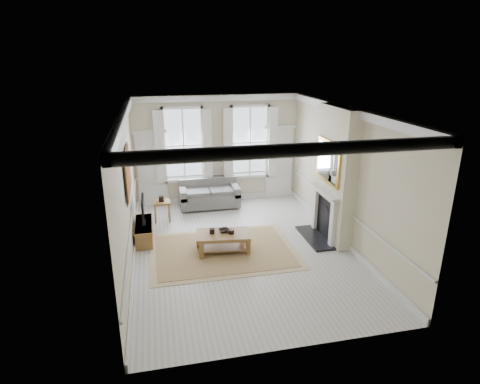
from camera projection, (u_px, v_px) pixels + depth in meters
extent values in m
plane|color=#B7B5AD|center=(242.00, 249.00, 9.87)|extent=(7.20, 7.20, 0.00)
plane|color=white|center=(242.00, 110.00, 8.76)|extent=(7.20, 7.20, 0.00)
plane|color=beige|center=(217.00, 150.00, 12.64)|extent=(5.20, 0.00, 5.20)
plane|color=beige|center=(126.00, 191.00, 8.79)|extent=(0.00, 7.20, 7.20)
plane|color=beige|center=(345.00, 177.00, 9.84)|extent=(0.00, 7.20, 7.20)
cube|color=silver|center=(152.00, 170.00, 12.37)|extent=(0.90, 0.08, 2.30)
cube|color=silver|center=(279.00, 163.00, 13.19)|extent=(0.90, 0.08, 2.30)
cube|color=#BE7620|center=(127.00, 172.00, 8.96)|extent=(0.05, 1.66, 1.06)
cube|color=beige|center=(335.00, 175.00, 9.99)|extent=(0.35, 1.70, 3.38)
cube|color=black|center=(315.00, 237.00, 10.45)|extent=(0.55, 1.50, 0.05)
cube|color=silver|center=(333.00, 226.00, 9.80)|extent=(0.10, 0.18, 1.15)
cube|color=silver|center=(315.00, 210.00, 10.82)|extent=(0.10, 0.18, 1.15)
cube|color=silver|center=(324.00, 191.00, 10.06)|extent=(0.20, 1.45, 0.06)
cube|color=black|center=(325.00, 218.00, 10.32)|extent=(0.02, 0.92, 1.00)
cube|color=gold|center=(328.00, 162.00, 9.83)|extent=(0.06, 1.26, 1.06)
cube|color=slate|center=(210.00, 199.00, 12.52)|extent=(1.83, 0.89, 0.42)
cube|color=slate|center=(208.00, 184.00, 12.72)|extent=(1.83, 0.20, 0.44)
cube|color=slate|center=(183.00, 193.00, 12.28)|extent=(0.20, 0.89, 0.30)
cube|color=slate|center=(235.00, 190.00, 12.61)|extent=(0.20, 0.89, 0.30)
cylinder|color=brown|center=(185.00, 211.00, 12.14)|extent=(0.06, 0.06, 0.08)
cylinder|color=brown|center=(233.00, 200.00, 13.06)|extent=(0.06, 0.06, 0.08)
cube|color=brown|center=(161.00, 202.00, 11.43)|extent=(0.51, 0.51, 0.06)
cube|color=brown|center=(156.00, 215.00, 11.32)|extent=(0.05, 0.05, 0.52)
cube|color=brown|center=(169.00, 213.00, 11.39)|extent=(0.05, 0.05, 0.52)
cube|color=brown|center=(155.00, 210.00, 11.66)|extent=(0.05, 0.05, 0.52)
cube|color=brown|center=(168.00, 209.00, 11.74)|extent=(0.05, 0.05, 0.52)
cube|color=tan|center=(223.00, 251.00, 9.77)|extent=(3.50, 2.60, 0.02)
cube|color=brown|center=(223.00, 235.00, 9.63)|extent=(1.35, 0.88, 0.08)
cube|color=brown|center=(202.00, 251.00, 9.35)|extent=(0.10, 0.10, 0.40)
cube|color=brown|center=(247.00, 247.00, 9.56)|extent=(0.10, 0.10, 0.40)
cube|color=brown|center=(200.00, 241.00, 9.85)|extent=(0.10, 0.10, 0.40)
cube|color=brown|center=(242.00, 237.00, 10.07)|extent=(0.10, 0.10, 0.40)
cylinder|color=black|center=(212.00, 231.00, 9.59)|extent=(0.13, 0.13, 0.13)
cylinder|color=black|center=(231.00, 232.00, 9.59)|extent=(0.15, 0.15, 0.10)
imported|color=black|center=(224.00, 230.00, 9.71)|extent=(0.33, 0.33, 0.06)
cube|color=brown|center=(144.00, 231.00, 10.32)|extent=(0.41, 1.28, 0.46)
cube|color=black|center=(144.00, 223.00, 10.24)|extent=(0.08, 0.30, 0.03)
cube|color=black|center=(143.00, 208.00, 10.12)|extent=(0.05, 0.90, 0.55)
cube|color=black|center=(144.00, 208.00, 10.12)|extent=(0.01, 0.83, 0.50)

